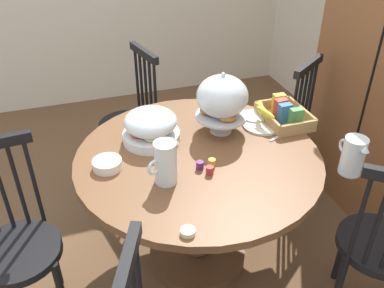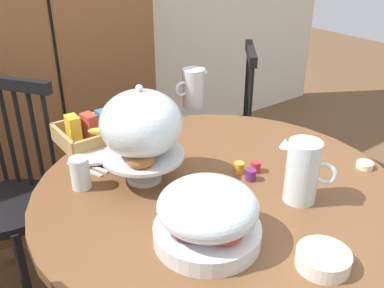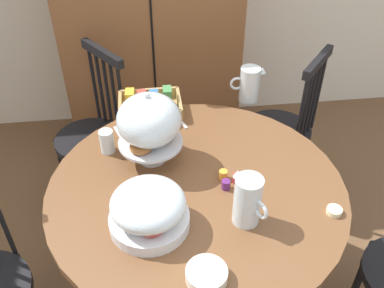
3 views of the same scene
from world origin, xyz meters
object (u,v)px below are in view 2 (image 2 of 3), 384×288
Objects in this scene: pastry_stand_with_dome at (141,127)px; china_plate_small at (96,155)px; dining_table at (217,235)px; cereal_basket at (99,130)px; fruit_platter_covered at (208,215)px; milk_pitcher at (193,90)px; cereal_bowl at (323,259)px; butter_dish at (365,165)px; wooden_armoire at (36,41)px; orange_juice_pitcher at (302,174)px; china_plate_large at (117,150)px; drinking_glass at (80,173)px; windsor_chair_far_side at (13,203)px; windsor_chair_facing_door at (221,141)px.

pastry_stand_with_dome reaches higher than china_plate_small.
dining_table is 3.91× the size of cereal_basket.
fruit_platter_covered reaches higher than china_plate_small.
dining_table is at bearing -120.02° from milk_pitcher.
fruit_platter_covered is 2.14× the size of cereal_bowl.
butter_dish is (0.67, -0.77, -0.04)m from cereal_basket.
orange_juice_pitcher is (0.28, -1.57, -0.15)m from wooden_armoire.
cereal_basket is (0.01, 0.37, -0.15)m from pastry_stand_with_dome.
cereal_basket is 0.13m from china_plate_large.
butter_dish is (0.88, -0.49, -0.04)m from drinking_glass.
wooden_armoire is 1.82m from cereal_bowl.
windsor_chair_far_side is (-0.39, -0.59, -0.53)m from wooden_armoire.
milk_pitcher is 0.59× the size of cereal_basket.
butter_dish reaches higher than dining_table.
orange_juice_pitcher is (-0.44, -0.90, 0.38)m from windsor_chair_facing_door.
cereal_bowl is at bearing -81.60° from china_plate_large.
orange_juice_pitcher is 1.47× the size of cereal_bowl.
milk_pitcher is (0.56, 0.82, -0.00)m from fruit_platter_covered.
windsor_chair_far_side is 6.50× the size of china_plate_small.
cereal_bowl is at bearing -93.33° from dining_table.
wooden_armoire is 0.89m from milk_pitcher.
cereal_basket is 2.87× the size of drinking_glass.
cereal_bowl is at bearing -87.10° from wooden_armoire.
pastry_stand_with_dome reaches higher than dining_table.
wooden_armoire is 10.50× the size of milk_pitcher.
dining_table is 0.54m from china_plate_small.
wooden_armoire is at bearing 123.21° from milk_pitcher.
orange_juice_pitcher is at bearing -57.41° from china_plate_small.
china_plate_large is at bearing 109.88° from dining_table.
windsor_chair_facing_door reaches higher than milk_pitcher.
windsor_chair_far_side is at bearing 170.83° from milk_pitcher.
dining_table is at bearing -36.38° from drinking_glass.
orange_juice_pitcher is at bearing -116.24° from windsor_chair_facing_door.
drinking_glass is at bearing -125.65° from cereal_basket.
butter_dish reaches higher than china_plate_large.
cereal_basket is (-0.53, -0.07, -0.04)m from milk_pitcher.
milk_pitcher reaches higher than cereal_basket.
pastry_stand_with_dome reaches higher than china_plate_large.
milk_pitcher is 1.70× the size of drinking_glass.
windsor_chair_facing_door is at bearing 18.96° from china_plate_large.
milk_pitcher is at bearing 59.98° from dining_table.
milk_pitcher is at bearing 20.66° from china_plate_large.
pastry_stand_with_dome is at bearing 132.58° from dining_table.
wooden_armoire is 0.89m from windsor_chair_far_side.
drinking_glass is (-0.37, 0.27, 0.26)m from dining_table.
china_plate_large is (0.02, 0.24, -0.19)m from pastry_stand_with_dome.
windsor_chair_facing_door is 0.86m from china_plate_large.
cereal_bowl reaches higher than china_plate_large.
butter_dish is at bearing -40.48° from china_plate_small.
butter_dish is at bearing -49.07° from cereal_basket.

